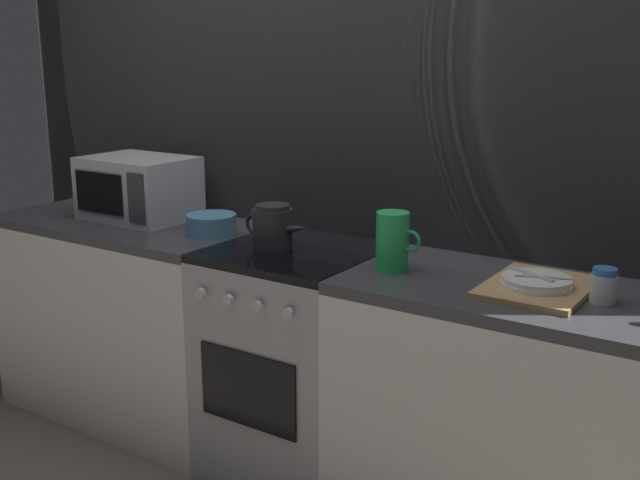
{
  "coord_description": "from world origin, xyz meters",
  "views": [
    {
      "loc": [
        1.6,
        -2.24,
        1.63
      ],
      "look_at": [
        0.11,
        0.0,
        0.95
      ],
      "focal_mm": 42.99,
      "sensor_mm": 36.0,
      "label": 1
    }
  ],
  "objects": [
    {
      "name": "mixing_bowl",
      "position": [
        -0.42,
        0.01,
        0.94
      ],
      "size": [
        0.2,
        0.2,
        0.08
      ],
      "primitive_type": "cylinder",
      "color": "teal",
      "rests_on": "counter_left"
    },
    {
      "name": "microwave",
      "position": [
        -0.88,
        0.05,
        1.04
      ],
      "size": [
        0.46,
        0.35,
        0.27
      ],
      "color": "#B2B2B7",
      "rests_on": "counter_left"
    },
    {
      "name": "dish_pile",
      "position": [
        0.91,
        0.0,
        0.92
      ],
      "size": [
        0.3,
        0.4,
        0.06
      ],
      "color": "tan",
      "rests_on": "counter_right"
    },
    {
      "name": "counter_right",
      "position": [
        0.9,
        0.0,
        0.45
      ],
      "size": [
        1.2,
        0.6,
        0.9
      ],
      "color": "silver",
      "rests_on": "ground_plane"
    },
    {
      "name": "stove_unit",
      "position": [
        -0.0,
        -0.0,
        0.45
      ],
      "size": [
        0.6,
        0.63,
        0.9
      ],
      "color": "#9E9EA3",
      "rests_on": "ground_plane"
    },
    {
      "name": "spice_jar",
      "position": [
        1.11,
        0.0,
        0.95
      ],
      "size": [
        0.08,
        0.08,
        0.1
      ],
      "color": "silver",
      "rests_on": "counter_right"
    },
    {
      "name": "back_wall",
      "position": [
        0.0,
        0.32,
        1.2
      ],
      "size": [
        3.6,
        0.05,
        2.4
      ],
      "color": "gray",
      "rests_on": "ground_plane"
    },
    {
      "name": "pitcher",
      "position": [
        0.43,
        -0.05,
        1.0
      ],
      "size": [
        0.16,
        0.11,
        0.2
      ],
      "color": "green",
      "rests_on": "counter_right"
    },
    {
      "name": "ground_plane",
      "position": [
        0.0,
        0.0,
        0.0
      ],
      "size": [
        8.0,
        8.0,
        0.0
      ],
      "primitive_type": "plane",
      "color": "#6B6054"
    },
    {
      "name": "kettle",
      "position": [
        -0.08,
        -0.04,
        0.98
      ],
      "size": [
        0.28,
        0.15,
        0.17
      ],
      "color": "#262628",
      "rests_on": "stove_unit"
    },
    {
      "name": "counter_left",
      "position": [
        -0.9,
        0.0,
        0.45
      ],
      "size": [
        1.2,
        0.6,
        0.9
      ],
      "color": "silver",
      "rests_on": "ground_plane"
    }
  ]
}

